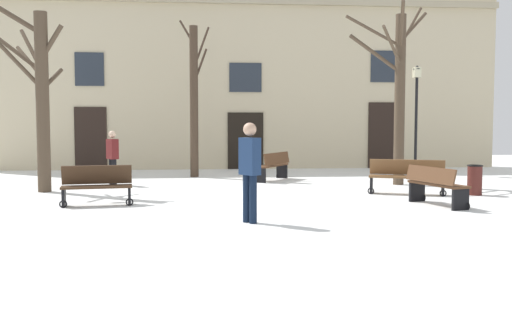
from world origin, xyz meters
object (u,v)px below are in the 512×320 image
at_px(streetlamp, 416,108).
at_px(person_strolling, 113,155).
at_px(bench_near_center_tree, 97,185).
at_px(bench_far_corner, 436,185).
at_px(bench_back_to_back_right, 407,176).
at_px(bench_by_litter_bin, 273,165).
at_px(litter_bin, 475,180).
at_px(person_near_bench, 250,167).
at_px(tree_left_of_center, 194,97).
at_px(tree_foreground, 399,90).
at_px(tree_near_facade, 40,92).

height_order(streetlamp, person_strolling, streetlamp).
xyz_separation_m(bench_near_center_tree, person_strolling, (-0.32, 4.15, 0.43)).
relative_size(bench_far_corner, person_strolling, 1.03).
bearing_deg(bench_back_to_back_right, bench_by_litter_bin, 149.34).
height_order(litter_bin, person_near_bench, person_near_bench).
distance_m(bench_near_center_tree, person_near_bench, 4.11).
bearing_deg(bench_far_corner, bench_near_center_tree, 67.32).
bearing_deg(tree_left_of_center, bench_by_litter_bin, -29.59).
relative_size(tree_left_of_center, bench_by_litter_bin, 3.09).
bearing_deg(person_strolling, bench_near_center_tree, 148.54).
height_order(tree_foreground, litter_bin, tree_foreground).
relative_size(tree_near_facade, person_near_bench, 2.67).
distance_m(tree_left_of_center, bench_near_center_tree, 7.07).
height_order(bench_by_litter_bin, person_near_bench, person_near_bench).
bearing_deg(bench_near_center_tree, tree_near_facade, 117.99).
bearing_deg(bench_far_corner, tree_left_of_center, 20.37).
bearing_deg(person_near_bench, tree_foreground, 103.17).
bearing_deg(bench_back_to_back_right, tree_foreground, 97.15).
xyz_separation_m(person_strolling, person_near_bench, (3.54, -6.64, 0.17)).
bearing_deg(bench_back_to_back_right, tree_near_facade, -168.22).
bearing_deg(bench_far_corner, tree_foreground, -24.70).
height_order(tree_left_of_center, bench_back_to_back_right, tree_left_of_center).
distance_m(tree_foreground, person_near_bench, 7.84).
xyz_separation_m(bench_back_to_back_right, person_near_bench, (-4.34, -3.76, 0.57)).
height_order(tree_left_of_center, person_strolling, tree_left_of_center).
height_order(tree_foreground, bench_near_center_tree, tree_foreground).
bearing_deg(bench_near_center_tree, person_strolling, 86.37).
height_order(tree_left_of_center, streetlamp, tree_left_of_center).
xyz_separation_m(tree_left_of_center, person_strolling, (-2.37, -2.23, -1.80)).
bearing_deg(bench_by_litter_bin, tree_near_facade, -38.19).
distance_m(tree_near_facade, person_strolling, 2.81).
relative_size(bench_back_to_back_right, bench_far_corner, 1.19).
height_order(streetlamp, bench_far_corner, streetlamp).
xyz_separation_m(litter_bin, person_near_bench, (-6.00, -3.43, 0.65)).
height_order(tree_left_of_center, tree_near_facade, tree_left_of_center).
bearing_deg(person_strolling, bench_by_litter_bin, -116.28).
height_order(tree_left_of_center, bench_by_litter_bin, tree_left_of_center).
height_order(bench_by_litter_bin, person_strolling, person_strolling).
bearing_deg(bench_far_corner, litter_bin, -62.63).
relative_size(bench_by_litter_bin, bench_far_corner, 1.04).
xyz_separation_m(streetlamp, bench_by_litter_bin, (-5.38, -1.91, -1.88)).
relative_size(bench_near_center_tree, person_strolling, 1.00).
relative_size(tree_left_of_center, person_near_bench, 2.87).
height_order(streetlamp, bench_by_litter_bin, streetlamp).
relative_size(tree_foreground, person_near_bench, 2.87).
distance_m(streetlamp, person_strolling, 10.70).
distance_m(litter_bin, person_near_bench, 6.95).
bearing_deg(bench_far_corner, streetlamp, -34.68).
distance_m(tree_near_facade, bench_by_litter_bin, 7.21).
relative_size(tree_near_facade, streetlamp, 1.28).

